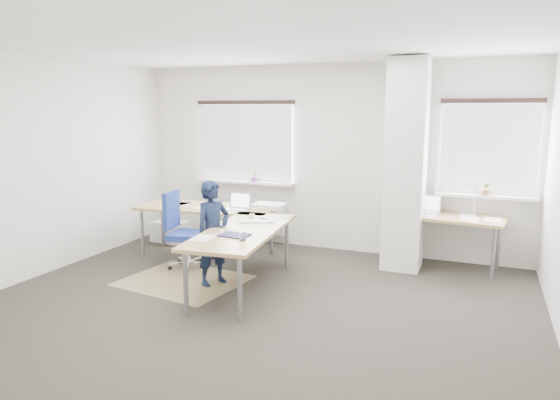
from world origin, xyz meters
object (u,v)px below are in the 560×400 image
at_px(task_chair, 186,247).
at_px(person, 213,233).
at_px(desk_side, 450,219).
at_px(desk_main, 226,219).

xyz_separation_m(task_chair, person, (0.67, -0.40, 0.35)).
bearing_deg(desk_side, person, -138.89).
bearing_deg(person, desk_side, -31.67).
relative_size(desk_side, task_chair, 1.41).
relative_size(task_chair, person, 0.81).
bearing_deg(desk_side, task_chair, -150.35).
height_order(desk_main, desk_side, desk_side).
height_order(desk_side, person, person).
xyz_separation_m(desk_main, task_chair, (-0.56, -0.14, -0.40)).
bearing_deg(desk_main, person, -84.66).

